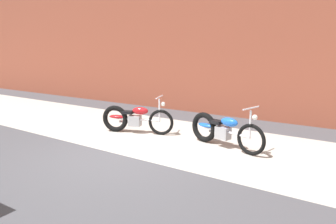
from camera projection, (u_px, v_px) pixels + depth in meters
The scene contains 5 objects.
ground_plane at pixel (121, 155), 6.32m from camera, with size 80.00×80.00×0.00m, color #47474C.
sidewalk_slab at pixel (167, 136), 7.75m from camera, with size 36.00×3.50×0.01m, color #B2ADA3.
brick_building_wall at pixel (224, 23), 9.96m from camera, with size 36.00×0.50×6.21m, color brown.
motorcycle_red at pixel (132, 118), 8.00m from camera, with size 1.93×0.86×1.03m.
motorcycle_blue at pixel (220, 130), 6.83m from camera, with size 1.97×0.75×1.03m.
Camera 1 is at (4.14, -4.47, 2.14)m, focal length 31.83 mm.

